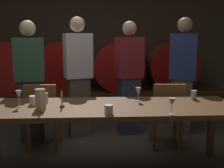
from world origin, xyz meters
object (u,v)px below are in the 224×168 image
object	(u,v)px
wine_barrel_center_left	(64,66)
guest_far_left	(30,81)
wine_barrel_center_right	(118,66)
cup_center_left	(45,98)
guest_far_right	(183,75)
wine_glass_right	(172,102)
dining_table	(106,112)
guest_center_left	(78,77)
wine_barrel_far_right	(171,66)
pitcher	(40,99)
candle_right	(62,102)
wine_barrel_far_left	(11,66)
guest_center_right	(129,78)
wine_glass_center	(138,92)
chair_right	(167,112)
cup_far_right	(194,95)
wine_glass_left	(19,95)
chair_left	(43,113)
cup_far_left	(33,100)
cup_center_right	(109,109)
candle_left	(41,106)

from	to	relation	value
wine_barrel_center_left	guest_far_left	distance (m)	1.59
wine_barrel_center_right	cup_center_left	size ratio (longest dim) A/B	9.24
guest_far_right	wine_glass_right	distance (m)	1.67
dining_table	wine_barrel_center_right	bearing A→B (deg)	82.92
guest_center_left	wine_glass_right	bearing A→B (deg)	104.51
wine_barrel_center_right	wine_barrel_far_right	bearing A→B (deg)	0.00
pitcher	candle_right	bearing A→B (deg)	12.89
pitcher	wine_barrel_far_left	bearing A→B (deg)	113.22
guest_center_right	guest_far_right	bearing A→B (deg)	166.38
wine_barrel_far_left	guest_center_right	distance (m)	2.54
guest_center_right	guest_far_right	world-z (taller)	guest_far_right
dining_table	guest_far_left	distance (m)	1.41
wine_barrel_far_right	wine_glass_center	world-z (taller)	wine_barrel_far_right
guest_center_left	wine_glass_center	world-z (taller)	guest_center_left
wine_barrel_center_right	dining_table	size ratio (longest dim) A/B	0.35
chair_right	guest_far_right	distance (m)	0.81
wine_glass_center	cup_center_left	world-z (taller)	wine_glass_center
guest_center_right	wine_glass_right	bearing A→B (deg)	83.67
cup_far_right	guest_far_left	bearing A→B (deg)	160.00
wine_glass_left	candle_right	bearing A→B (deg)	-4.37
wine_barrel_center_left	pitcher	bearing A→B (deg)	-87.61
guest_far_left	guest_center_left	world-z (taller)	guest_center_left
chair_left	wine_glass_center	world-z (taller)	wine_glass_center
cup_far_left	cup_far_right	distance (m)	1.78
wine_glass_left	cup_center_right	size ratio (longest dim) A/B	2.06
cup_center_right	cup_far_right	bearing A→B (deg)	27.99
wine_glass_left	wine_barrel_center_right	bearing A→B (deg)	64.79
cup_center_right	guest_center_right	bearing A→B (deg)	76.36
pitcher	wine_glass_center	xyz separation A→B (m)	(1.01, 0.26, 0.01)
wine_barrel_center_left	cup_center_right	size ratio (longest dim) A/B	11.51
cup_center_right	cup_far_right	world-z (taller)	cup_far_right
guest_center_left	cup_center_right	distance (m)	1.47
wine_barrel_far_left	candle_right	world-z (taller)	wine_barrel_far_left
chair_left	candle_left	xyz separation A→B (m)	(0.18, -0.89, 0.32)
candle_right	wine_glass_center	xyz separation A→B (m)	(0.81, 0.22, 0.06)
candle_left	candle_right	xyz separation A→B (m)	(0.17, 0.18, -0.01)
wine_barrel_center_left	cup_far_right	distance (m)	2.91
chair_right	guest_center_left	size ratio (longest dim) A/B	0.51
wine_barrel_far_right	wine_glass_right	bearing A→B (deg)	-105.17
wine_barrel_far_left	candle_right	xyz separation A→B (m)	(1.33, -2.58, -0.10)
pitcher	cup_center_right	xyz separation A→B (m)	(0.67, -0.21, -0.06)
cup_far_left	pitcher	bearing A→B (deg)	-55.59
chair_left	candle_left	world-z (taller)	candle_left
wine_glass_center	pitcher	bearing A→B (deg)	-165.48
cup_far_right	guest_center_right	bearing A→B (deg)	123.46
pitcher	cup_far_right	size ratio (longest dim) A/B	1.94
wine_glass_right	wine_barrel_center_left	bearing A→B (deg)	115.07
wine_barrel_far_right	guest_far_left	xyz separation A→B (m)	(-2.39, -1.57, -0.04)
wine_barrel_center_left	cup_center_left	xyz separation A→B (m)	(0.10, -2.36, -0.10)
dining_table	cup_center_right	bearing A→B (deg)	-86.71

